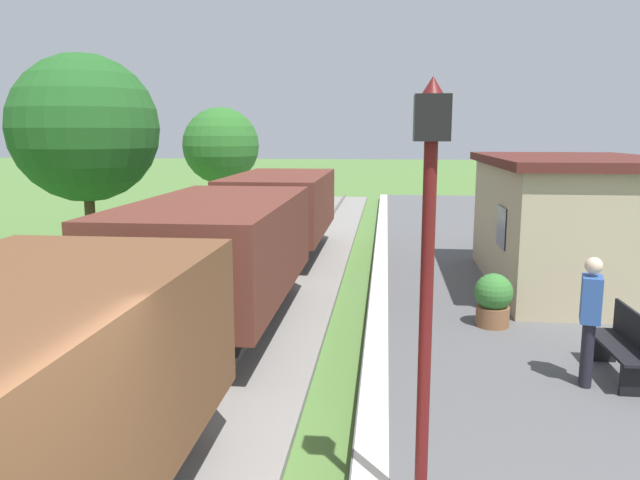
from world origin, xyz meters
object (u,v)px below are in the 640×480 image
Objects in this scene: bench_down_platform at (496,230)px; tree_trackside_far at (85,129)px; person_waiting at (590,316)px; freight_train at (217,256)px; tree_field_left at (221,146)px; lamp_post_near at (429,223)px; station_hut at (570,222)px; bench_near_hut at (625,344)px; potted_planter at (493,299)px.

tree_trackside_far reaches higher than bench_down_platform.
person_waiting reaches higher than bench_down_platform.
freight_train is 11.35× the size of person_waiting.
tree_field_left is (-3.53, 13.40, 1.61)m from freight_train.
lamp_post_near is at bearing -70.05° from tree_field_left.
station_hut reaches higher than freight_train.
tree_field_left is (-10.32, 10.21, 1.35)m from station_hut.
tree_trackside_far is at bearing 145.74° from bench_near_hut.
lamp_post_near is at bearing 66.80° from person_waiting.
lamp_post_near reaches higher than freight_train.
tree_trackside_far is 7.88m from tree_field_left.
potted_planter is 15.79m from tree_field_left.
bench_down_platform is 11.86m from tree_trackside_far.
bench_near_hut is (6.13, -1.97, -0.68)m from freight_train.
lamp_post_near reaches higher than bench_near_hut.
tree_trackside_far is at bearing 132.09° from freight_train.
station_hut is 5.29m from bench_near_hut.
bench_down_platform is 13.64m from lamp_post_near.
freight_train is 10.03m from bench_down_platform.
freight_train is 5.24× the size of lamp_post_near.
bench_near_hut is at bearing -17.85° from freight_train.
person_waiting is at bearing -36.68° from tree_trackside_far.
tree_trackside_far reaches higher than bench_near_hut.
tree_field_left is at bearing 150.39° from bench_down_platform.
potted_planter reaches higher than bench_near_hut.
freight_train is at bearing -7.87° from person_waiting.
freight_train is at bearing -154.87° from station_hut.
bench_near_hut is at bearing -57.87° from tree_field_left.
freight_train is at bearing -178.16° from potted_planter.
bench_near_hut is at bearing 48.76° from lamp_post_near.
bench_down_platform is at bearing 11.02° from tree_trackside_far.
tree_trackside_far is 1.25× the size of tree_field_left.
bench_near_hut is 0.27× the size of tree_trackside_far.
freight_train reaches higher than bench_near_hut.
lamp_post_near is (-3.55, -8.45, 1.15)m from station_hut.
bench_near_hut and bench_down_platform have the same top height.
bench_down_platform is 0.33× the size of tree_field_left.
tree_trackside_far reaches higher than tree_field_left.
person_waiting is at bearing -93.26° from bench_down_platform.
bench_down_platform is at bearing -29.61° from tree_field_left.
bench_down_platform is 7.88m from potted_planter.
tree_trackside_far is at bearing -102.03° from tree_field_left.
lamp_post_near is (-1.51, -5.41, 2.08)m from potted_planter.
bench_near_hut is 0.88× the size of person_waiting.
person_waiting is (-0.58, -10.18, 0.46)m from bench_down_platform.
station_hut is 9.24m from lamp_post_near.
potted_planter is 0.16× the size of tree_trackside_far.
tree_trackside_far is (-8.41, 10.97, 0.82)m from lamp_post_near.
bench_near_hut is at bearing -139.10° from person_waiting.
tree_field_left reaches higher than bench_near_hut.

